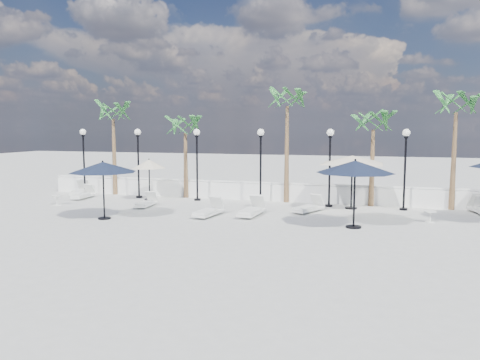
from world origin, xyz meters
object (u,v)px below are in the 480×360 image
(lounger_1, at_px, (83,195))
(lounger_3, at_px, (309,207))
(parasol_navy_mid, at_px, (355,167))
(lounger_2, at_px, (146,203))
(parasol_cream_small, at_px, (149,165))
(lounger_4, at_px, (252,210))
(lounger_0, at_px, (80,191))
(lounger_5, at_px, (209,211))
(parasol_navy_left, at_px, (103,167))
(parasol_cream_sq_a, at_px, (352,156))

(lounger_1, xyz_separation_m, lounger_3, (12.54, -0.66, 0.02))
(lounger_1, relative_size, parasol_navy_mid, 0.61)
(lounger_2, relative_size, parasol_cream_small, 0.76)
(parasol_navy_mid, xyz_separation_m, parasol_cream_small, (-10.97, 4.13, -0.45))
(lounger_2, xyz_separation_m, lounger_4, (5.62, -0.84, 0.05))
(lounger_0, bearing_deg, lounger_2, -44.89)
(lounger_1, bearing_deg, lounger_2, -23.40)
(lounger_5, relative_size, parasol_navy_left, 0.71)
(lounger_2, height_order, lounger_4, lounger_4)
(lounger_3, relative_size, lounger_5, 0.98)
(lounger_3, xyz_separation_m, parasol_navy_left, (-8.16, -4.08, 1.98))
(parasol_navy_left, bearing_deg, lounger_1, 132.75)
(parasol_navy_mid, bearing_deg, lounger_5, 174.51)
(lounger_1, bearing_deg, lounger_0, 126.83)
(lounger_4, bearing_deg, lounger_2, 175.90)
(parasol_cream_sq_a, bearing_deg, parasol_cream_small, -178.34)
(lounger_3, relative_size, lounger_4, 0.94)
(lounger_4, xyz_separation_m, parasol_navy_left, (-5.88, -2.43, 1.96))
(parasol_navy_mid, height_order, parasol_cream_small, parasol_navy_mid)
(lounger_5, height_order, parasol_cream_sq_a, parasol_cream_sq_a)
(parasol_cream_sq_a, bearing_deg, lounger_0, 179.92)
(lounger_5, height_order, parasol_navy_mid, parasol_navy_mid)
(lounger_0, distance_m, lounger_1, 1.27)
(lounger_4, bearing_deg, parasol_cream_small, 160.33)
(lounger_4, xyz_separation_m, parasol_navy_mid, (4.46, -1.22, 2.11))
(lounger_1, distance_m, parasol_navy_mid, 15.29)
(lounger_0, bearing_deg, parasol_navy_mid, -37.32)
(lounger_1, height_order, parasol_cream_sq_a, parasol_cream_sq_a)
(lounger_1, distance_m, parasol_cream_sq_a, 14.59)
(lounger_0, height_order, lounger_4, lounger_0)
(lounger_0, relative_size, parasol_cream_sq_a, 0.39)
(lounger_1, xyz_separation_m, parasol_cream_sq_a, (14.37, 0.91, 2.33))
(parasol_cream_small, bearing_deg, lounger_0, 175.93)
(parasol_cream_sq_a, bearing_deg, lounger_5, -146.98)
(lounger_0, height_order, parasol_navy_mid, parasol_navy_mid)
(parasol_navy_left, bearing_deg, lounger_4, 22.48)
(lounger_2, distance_m, lounger_5, 4.10)
(lounger_1, distance_m, parasol_cream_small, 4.17)
(lounger_1, xyz_separation_m, lounger_2, (4.64, -1.46, -0.01))
(lounger_4, relative_size, parasol_cream_small, 0.93)
(lounger_0, xyz_separation_m, parasol_cream_small, (4.61, -0.33, 1.66))
(lounger_4, bearing_deg, lounger_1, 171.75)
(lounger_5, distance_m, parasol_navy_mid, 6.63)
(lounger_3, bearing_deg, lounger_4, -119.30)
(lounger_1, relative_size, lounger_2, 1.06)
(lounger_1, xyz_separation_m, lounger_4, (10.26, -2.31, 0.04))
(lounger_4, relative_size, parasol_navy_mid, 0.70)
(parasol_navy_mid, bearing_deg, lounger_1, 166.53)
(lounger_2, relative_size, lounger_5, 0.85)
(lounger_0, distance_m, lounger_4, 11.59)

